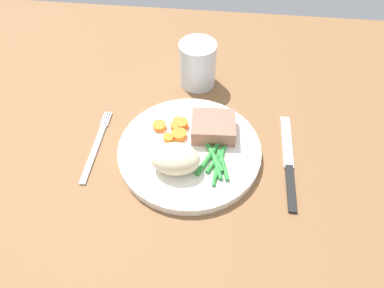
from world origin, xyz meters
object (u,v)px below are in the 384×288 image
(fork, at_px, (96,146))
(knife, at_px, (289,162))
(meat_portion, at_px, (213,127))
(water_glass, at_px, (198,67))
(dinner_plate, at_px, (192,151))

(fork, distance_m, knife, 0.34)
(meat_portion, height_order, fork, meat_portion)
(meat_portion, distance_m, water_glass, 0.16)
(dinner_plate, xyz_separation_m, meat_portion, (0.03, 0.04, 0.02))
(dinner_plate, bearing_deg, knife, -0.98)
(dinner_plate, relative_size, knife, 1.20)
(fork, xyz_separation_m, knife, (0.34, -0.00, -0.00))
(dinner_plate, height_order, knife, dinner_plate)
(fork, bearing_deg, water_glass, 52.79)
(dinner_plate, relative_size, meat_portion, 3.25)
(meat_portion, height_order, knife, meat_portion)
(knife, bearing_deg, dinner_plate, 176.55)
(meat_portion, bearing_deg, knife, -17.38)
(fork, relative_size, knife, 0.81)
(knife, bearing_deg, water_glass, 129.71)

